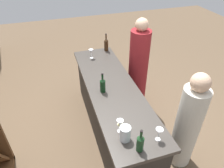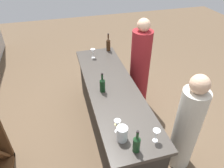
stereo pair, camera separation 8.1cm
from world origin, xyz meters
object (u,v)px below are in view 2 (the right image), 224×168
person_left_guest (140,68)px  person_center_guest (187,127)px  wine_bottle_leftmost_olive_green (137,143)px  wine_bottle_center_amber_brown (108,44)px  wine_glass_near_right (117,124)px  wine_bottle_second_left_dark_green (102,85)px  water_pitcher (122,134)px  wine_glass_near_center (93,52)px  wine_glass_near_left (156,133)px

person_left_guest → person_center_guest: (-1.37, -0.10, -0.08)m
wine_bottle_leftmost_olive_green → person_left_guest: bearing=-23.2°
wine_bottle_center_amber_brown → wine_glass_near_right: 1.96m
wine_bottle_second_left_dark_green → person_center_guest: bearing=-128.1°
wine_bottle_second_left_dark_green → person_left_guest: size_ratio=0.18×
wine_bottle_center_amber_brown → wine_bottle_second_left_dark_green: bearing=161.7°
wine_bottle_second_left_dark_green → wine_bottle_leftmost_olive_green: bearing=-174.7°
wine_glass_near_right → water_pitcher: 0.12m
wine_glass_near_right → water_pitcher: (-0.12, -0.02, -0.03)m
wine_bottle_center_amber_brown → wine_glass_near_right: size_ratio=1.97×
wine_glass_near_center → water_pitcher: water_pitcher is taller
wine_bottle_leftmost_olive_green → wine_glass_near_right: bearing=20.7°
wine_glass_near_center → water_pitcher: 1.83m
wine_bottle_center_amber_brown → wine_glass_near_right: (-1.91, 0.40, -0.01)m
wine_glass_near_right → person_center_guest: size_ratio=0.11×
wine_bottle_second_left_dark_green → water_pitcher: 0.86m
wine_bottle_second_left_dark_green → water_pitcher: (-0.86, -0.00, -0.02)m
wine_glass_near_left → water_pitcher: water_pitcher is taller
person_left_guest → person_center_guest: bearing=82.0°
wine_bottle_leftmost_olive_green → wine_glass_near_right: size_ratio=1.68×
wine_bottle_second_left_dark_green → wine_glass_near_right: 0.74m
wine_bottle_leftmost_olive_green → wine_glass_near_right: (0.29, 0.11, 0.01)m
wine_bottle_leftmost_olive_green → water_pitcher: (0.17, 0.09, -0.02)m
person_left_guest → wine_bottle_leftmost_olive_green: bearing=54.6°
wine_bottle_second_left_dark_green → wine_bottle_center_amber_brown: 1.23m
wine_bottle_leftmost_olive_green → person_left_guest: size_ratio=0.17×
wine_glass_near_left → wine_glass_near_right: (0.23, 0.34, -0.00)m
person_left_guest → wine_bottle_second_left_dark_green: bearing=26.3°
wine_glass_near_center → water_pitcher: (-1.83, 0.06, -0.03)m
person_left_guest → wine_glass_near_center: bearing=-35.6°
wine_bottle_leftmost_olive_green → wine_glass_near_center: (2.00, 0.03, 0.01)m
wine_glass_near_center → wine_glass_near_right: wine_glass_near_right is taller
wine_bottle_leftmost_olive_green → wine_glass_near_left: size_ratio=1.79×
wine_glass_near_center → wine_bottle_second_left_dark_green: bearing=176.3°
person_left_guest → person_center_guest: person_left_guest is taller
wine_bottle_leftmost_olive_green → wine_bottle_second_left_dark_green: 1.03m
wine_bottle_center_amber_brown → person_left_guest: bearing=-140.7°
wine_bottle_center_amber_brown → wine_glass_near_center: 0.38m
wine_bottle_leftmost_olive_green → wine_glass_near_left: 0.24m
wine_bottle_second_left_dark_green → water_pitcher: bearing=-179.8°
wine_bottle_leftmost_olive_green → wine_glass_near_right: wine_bottle_leftmost_olive_green is taller
wine_bottle_leftmost_olive_green → wine_bottle_center_amber_brown: 2.22m
water_pitcher → person_left_guest: person_left_guest is taller
wine_glass_near_center → water_pitcher: size_ratio=0.96×
wine_bottle_second_left_dark_green → water_pitcher: wine_bottle_second_left_dark_green is taller
wine_glass_near_left → person_center_guest: person_center_guest is taller
water_pitcher → person_left_guest: (1.51, -0.81, -0.23)m
wine_bottle_leftmost_olive_green → water_pitcher: size_ratio=1.63×
wine_bottle_leftmost_olive_green → wine_bottle_second_left_dark_green: wine_bottle_second_left_dark_green is taller
wine_bottle_leftmost_olive_green → wine_bottle_center_amber_brown: (2.20, -0.29, 0.02)m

